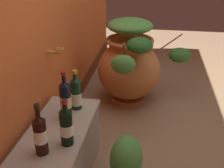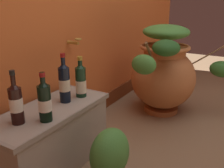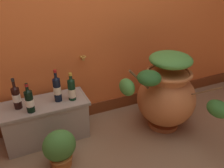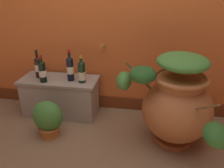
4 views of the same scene
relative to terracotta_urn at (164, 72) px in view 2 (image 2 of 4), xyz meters
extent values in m
plane|color=#896B4C|center=(-0.57, -0.57, -0.40)|extent=(7.00, 7.00, 0.00)
cube|color=brown|center=(-0.57, 0.52, -0.33)|extent=(4.40, 0.02, 0.15)
cylinder|color=#B28433|center=(-0.73, 0.48, 0.34)|extent=(0.02, 0.10, 0.02)
torus|color=#B28433|center=(-0.73, 0.43, 0.37)|extent=(0.06, 0.06, 0.01)
cylinder|color=#B26638|center=(0.01, 0.01, -0.38)|extent=(0.33, 0.33, 0.05)
ellipsoid|color=#B26638|center=(0.01, 0.01, -0.07)|extent=(0.60, 0.60, 0.58)
cylinder|color=#B26638|center=(0.01, 0.01, 0.18)|extent=(0.38, 0.38, 0.10)
torus|color=#B26638|center=(0.01, 0.01, 0.23)|extent=(0.46, 0.46, 0.04)
cylinder|color=brown|center=(0.15, -0.33, 0.16)|extent=(0.10, 0.30, 0.23)
ellipsoid|color=#2D6628|center=(0.20, -0.47, 0.05)|extent=(0.16, 0.22, 0.15)
cylinder|color=brown|center=(-0.33, 0.01, 0.22)|extent=(0.23, 0.02, 0.24)
ellipsoid|color=#428438|center=(-0.46, 0.01, 0.17)|extent=(0.13, 0.20, 0.16)
cylinder|color=brown|center=(-0.24, -0.08, 0.28)|extent=(0.15, 0.07, 0.12)
ellipsoid|color=#235623|center=(-0.30, -0.10, 0.29)|extent=(0.22, 0.22, 0.13)
ellipsoid|color=#428438|center=(0.01, 0.01, 0.37)|extent=(0.42, 0.42, 0.13)
cube|color=#9E9384|center=(-1.19, 0.32, -0.20)|extent=(0.78, 0.34, 0.41)
cube|color=gray|center=(-1.19, 0.32, 0.00)|extent=(0.83, 0.36, 0.03)
cylinder|color=black|center=(-0.92, 0.28, 0.11)|extent=(0.07, 0.07, 0.20)
cone|color=black|center=(-0.92, 0.28, 0.23)|extent=(0.07, 0.07, 0.04)
cylinder|color=black|center=(-0.92, 0.28, 0.25)|extent=(0.03, 0.03, 0.08)
cylinder|color=#B7932D|center=(-0.92, 0.28, 0.28)|extent=(0.03, 0.03, 0.02)
cylinder|color=beige|center=(-0.92, 0.28, 0.09)|extent=(0.07, 0.07, 0.09)
cylinder|color=black|center=(-1.05, 0.31, 0.13)|extent=(0.07, 0.07, 0.23)
cone|color=black|center=(-1.05, 0.31, 0.26)|extent=(0.07, 0.07, 0.04)
cylinder|color=black|center=(-1.05, 0.31, 0.29)|extent=(0.03, 0.03, 0.09)
cylinder|color=maroon|center=(-1.05, 0.31, 0.32)|extent=(0.03, 0.03, 0.02)
cylinder|color=beige|center=(-1.05, 0.31, 0.13)|extent=(0.07, 0.07, 0.08)
cylinder|color=black|center=(-1.41, 0.33, 0.11)|extent=(0.07, 0.07, 0.20)
cone|color=black|center=(-1.41, 0.33, 0.23)|extent=(0.07, 0.07, 0.04)
cylinder|color=black|center=(-1.41, 0.33, 0.26)|extent=(0.02, 0.02, 0.10)
cylinder|color=black|center=(-1.41, 0.33, 0.30)|extent=(0.03, 0.03, 0.02)
cylinder|color=white|center=(-1.41, 0.33, 0.12)|extent=(0.07, 0.07, 0.07)
cylinder|color=black|center=(-1.31, 0.22, 0.11)|extent=(0.07, 0.07, 0.20)
cone|color=black|center=(-1.31, 0.22, 0.23)|extent=(0.07, 0.07, 0.04)
cylinder|color=black|center=(-1.31, 0.22, 0.25)|extent=(0.03, 0.03, 0.08)
cylinder|color=maroon|center=(-1.31, 0.22, 0.28)|extent=(0.03, 0.03, 0.02)
cylinder|color=white|center=(-1.31, 0.22, 0.11)|extent=(0.07, 0.07, 0.07)
ellipsoid|color=#428438|center=(-1.15, -0.10, -0.19)|extent=(0.29, 0.20, 0.30)
camera|label=1|loc=(-2.57, -0.23, 1.00)|focal=45.89mm
camera|label=2|loc=(-2.21, -0.74, 0.66)|focal=40.51mm
camera|label=3|loc=(-1.36, -1.65, 1.18)|focal=37.07mm
camera|label=4|loc=(-0.27, -1.77, 0.95)|focal=36.27mm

